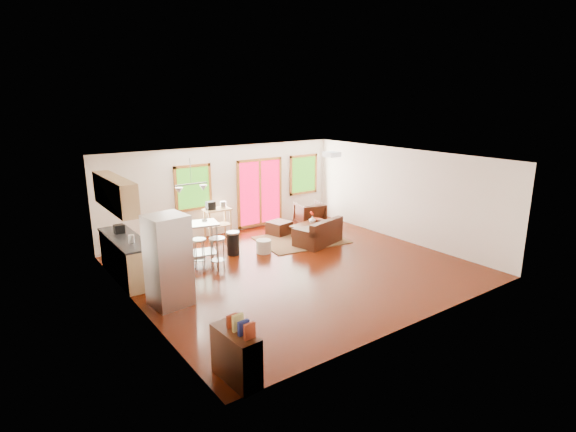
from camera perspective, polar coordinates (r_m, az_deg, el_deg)
floor at (r=10.86m, az=0.93°, el=-6.52°), size 7.50×7.00×0.02m
ceiling at (r=10.21m, az=0.99°, el=7.33°), size 7.50×7.00×0.02m
back_wall at (r=13.36m, az=-8.07°, el=3.25°), size 7.50×0.02×2.60m
left_wall at (r=8.83m, az=-19.06°, el=-3.38°), size 0.02×7.00×2.60m
right_wall at (r=13.00m, az=14.40°, el=2.61°), size 0.02×7.00×2.60m
front_wall at (r=8.04m, az=16.11°, el=-4.91°), size 7.50×0.02×2.60m
window_left at (r=12.86m, az=-11.94°, el=3.54°), size 1.10×0.05×1.30m
french_doors at (r=13.95m, az=-3.58°, el=3.01°), size 1.60×0.05×2.10m
window_right at (r=14.83m, az=1.99°, el=5.30°), size 1.10×0.05×1.30m
rug at (r=12.83m, az=1.66°, el=-3.04°), size 2.55×2.09×0.02m
loveseat at (r=12.44m, az=3.94°, el=-2.32°), size 1.50×1.08×0.72m
coffee_table at (r=13.09m, az=2.29°, el=-1.32°), size 1.00×0.73×0.36m
armchair at (r=14.16m, az=2.77°, el=0.35°), size 0.95×0.92×0.83m
ottoman at (r=13.32m, az=-1.15°, el=-1.53°), size 0.71×0.71×0.39m
pouf at (r=11.78m, az=-3.11°, el=-3.86°), size 0.43×0.43×0.35m
vase at (r=13.08m, az=3.10°, el=-0.37°), size 0.25×0.25×0.34m
book at (r=13.37m, az=3.36°, el=0.11°), size 0.23×0.10×0.32m
cabinets at (r=10.58m, az=-20.20°, el=-2.66°), size 0.64×2.24×2.30m
refrigerator at (r=8.97m, az=-14.91°, el=-5.47°), size 0.80×0.78×1.80m
island at (r=11.00m, az=-13.04°, el=-2.68°), size 1.72×0.98×1.02m
cup at (r=11.17m, az=-10.55°, el=-0.60°), size 0.15×0.13×0.14m
bar_stool_a at (r=10.28m, az=-14.03°, el=-4.68°), size 0.46×0.46×0.78m
bar_stool_b at (r=10.79m, az=-11.24°, el=-3.83°), size 0.41×0.41×0.73m
bar_stool_c at (r=10.62m, az=-8.97°, el=-3.79°), size 0.49×0.49×0.79m
trash_can at (r=11.67m, az=-6.99°, el=-3.43°), size 0.38×0.38×0.61m
kitchen_cart at (r=12.86m, az=-9.08°, el=0.36°), size 0.77×0.52×1.13m
bookshelf at (r=6.69m, az=-6.60°, el=-17.13°), size 0.39×0.88×1.01m
ceiling_flush at (r=11.68m, az=5.58°, el=7.80°), size 0.35×0.35×0.12m
pendant_light at (r=10.67m, az=-12.16°, el=3.45°), size 0.80×0.18×0.79m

